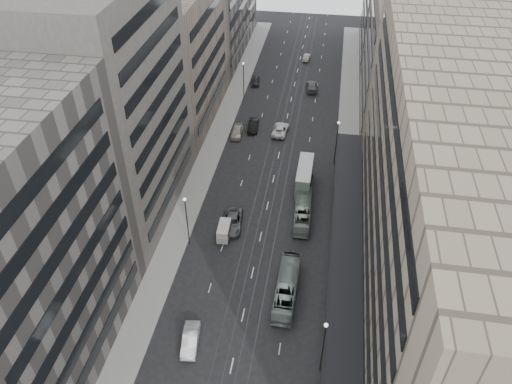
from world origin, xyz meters
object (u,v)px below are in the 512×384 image
Objects in this scene: bus_near at (287,287)px; sedan_1 at (190,340)px; sedan_2 at (232,222)px; bus_far at (303,211)px; double_decker at (304,177)px; panel_van at (224,231)px.

sedan_1 is (-10.11, -8.92, -0.66)m from bus_near.
bus_near reaches higher than sedan_2.
double_decker reaches higher than bus_far.
double_decker is at bearing 49.02° from panel_van.
sedan_1 is 20.53m from sedan_2.
sedan_2 is at bearing -50.02° from bus_near.
panel_van is (-10.25, -13.07, -1.12)m from double_decker.
panel_van is at bearing -127.57° from double_decker.
sedan_2 is at bearing 17.24° from bus_far.
bus_near is at bearing -45.24° from panel_van.
bus_near is 15.09m from bus_far.
panel_van is at bearing 27.21° from bus_far.
sedan_1 is at bearing 63.87° from bus_far.
sedan_2 is at bearing -131.58° from double_decker.
double_decker is 2.20× the size of panel_van.
double_decker reaches higher than sedan_2.
panel_van is 2.59m from sedan_2.
double_decker is 16.65m from panel_van.
sedan_2 is (0.67, 2.47, -0.40)m from panel_van.
double_decker reaches higher than sedan_1.
bus_near is 2.90× the size of panel_van.
bus_far is at bearing -86.00° from double_decker.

